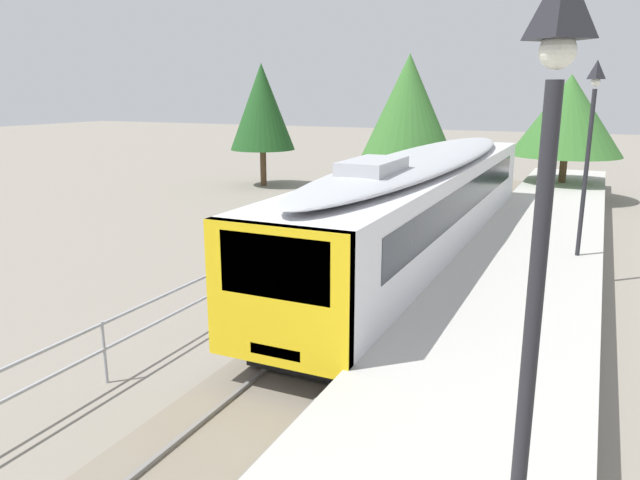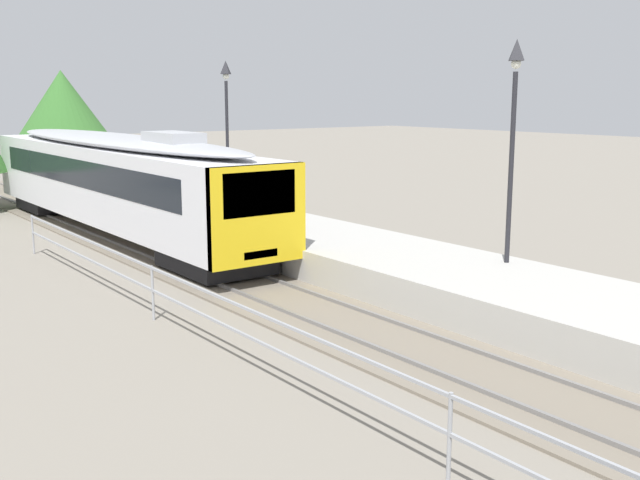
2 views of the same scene
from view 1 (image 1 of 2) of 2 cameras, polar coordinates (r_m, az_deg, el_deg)
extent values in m
plane|color=gray|center=(12.97, -15.48, -11.34)|extent=(160.00, 160.00, 0.00)
cube|color=slate|center=(11.39, -3.51, -14.37)|extent=(3.20, 60.00, 0.06)
cube|color=slate|center=(11.68, -6.70, -13.29)|extent=(0.08, 60.00, 0.08)
cube|color=slate|center=(11.07, -0.12, -14.82)|extent=(0.08, 60.00, 0.08)
cube|color=silver|center=(19.08, 9.91, 3.26)|extent=(2.80, 19.21, 2.55)
cube|color=yellow|center=(10.48, -4.09, -5.39)|extent=(2.80, 0.24, 2.55)
cube|color=black|center=(10.24, -4.37, -2.56)|extent=(2.13, 0.08, 1.12)
cube|color=black|center=(19.01, 9.96, 4.47)|extent=(2.82, 16.13, 0.92)
ellipsoid|color=#B2B5BA|center=(18.87, 10.09, 7.60)|extent=(2.69, 18.44, 0.44)
cube|color=#B2B5BA|center=(14.28, 5.04, 6.93)|extent=(1.10, 2.20, 0.36)
cube|color=#EAE5C6|center=(10.79, -4.19, -10.50)|extent=(1.00, 0.10, 0.20)
cube|color=black|center=(12.96, 1.02, -8.83)|extent=(2.24, 3.20, 0.55)
cube|color=black|center=(26.27, 13.95, 2.50)|extent=(2.24, 3.20, 0.55)
cube|color=#B7B5AD|center=(10.22, 13.33, -15.61)|extent=(3.90, 60.00, 0.90)
cylinder|color=#232328|center=(4.89, 19.00, -13.93)|extent=(0.12, 0.12, 4.60)
sphere|color=silver|center=(4.36, 21.66, 16.37)|extent=(0.24, 0.24, 0.24)
cylinder|color=#232328|center=(18.15, 23.95, 5.69)|extent=(0.12, 0.12, 4.60)
pyramid|color=#232328|center=(18.03, 24.84, 14.51)|extent=(0.34, 0.34, 0.50)
sphere|color=silver|center=(18.02, 24.74, 13.50)|extent=(0.24, 0.24, 0.24)
cylinder|color=#9EA0A5|center=(12.25, -19.81, -10.02)|extent=(0.06, 0.06, 1.25)
cylinder|color=#9EA0A5|center=(19.27, -0.83, -0.51)|extent=(0.06, 0.06, 1.25)
cylinder|color=brown|center=(29.60, 8.14, 4.88)|extent=(0.36, 0.36, 1.70)
cone|color=#38702D|center=(29.27, 8.39, 11.83)|extent=(5.05, 5.05, 5.47)
cylinder|color=brown|center=(33.30, 22.03, 5.50)|extent=(0.36, 0.36, 2.28)
cone|color=#38702D|center=(33.05, 22.53, 10.89)|extent=(5.45, 5.45, 4.01)
cylinder|color=brown|center=(35.85, -5.41, 6.87)|extent=(0.36, 0.36, 2.14)
cone|color=#1E4C1E|center=(35.60, -5.54, 12.50)|extent=(3.76, 3.76, 4.90)
camera|label=2|loc=(16.58, -91.02, -2.00)|focal=42.17mm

